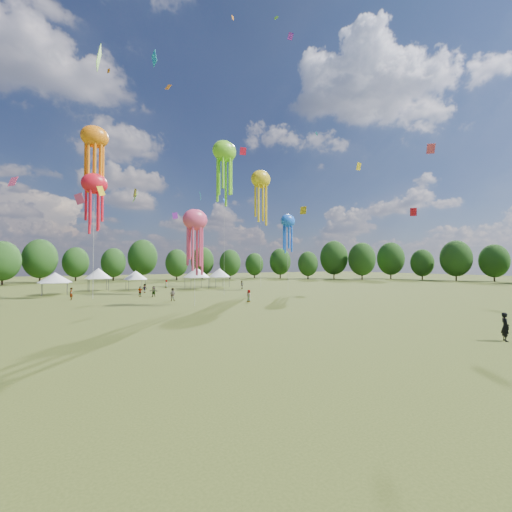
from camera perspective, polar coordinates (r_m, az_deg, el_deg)
ground at (r=22.69m, az=24.02°, el=-14.55°), size 300.00×300.00×0.00m
observer_main at (r=27.73m, az=37.95°, el=-9.91°), size 0.83×0.82×1.93m
spectator_near at (r=46.80m, az=-14.67°, el=-6.64°), size 1.10×1.04×1.80m
spectators_far at (r=57.58m, az=-14.91°, el=-5.72°), size 31.54×32.39×1.78m
festival_tents at (r=67.36m, az=-18.46°, el=-3.06°), size 36.09×9.78×4.42m
show_kites at (r=59.58m, az=-8.24°, el=12.25°), size 38.90×26.20×26.55m
small_kites at (r=62.28m, az=-12.72°, el=20.99°), size 76.86×65.26×44.98m
treeline at (r=76.53m, az=-20.40°, el=-0.32°), size 201.57×95.24×13.43m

